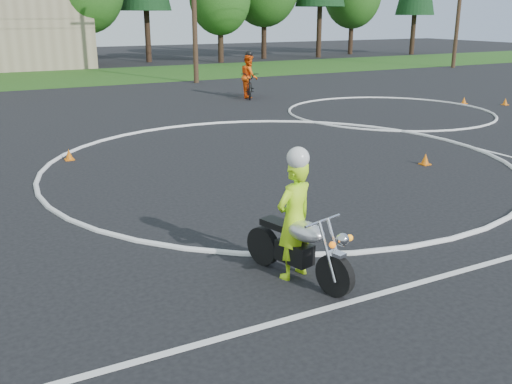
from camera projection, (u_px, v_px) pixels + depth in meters
name	position (u px, v px, depth m)	size (l,w,h in m)	color
ground	(347.00, 194.00, 12.46)	(120.00, 120.00, 0.00)	black
grass_strip	(85.00, 77.00, 35.23)	(120.00, 10.00, 0.02)	#1E4714
course_markings	(318.00, 145.00, 17.10)	(19.05, 19.05, 0.12)	silver
primary_motorcycle	(299.00, 247.00, 8.31)	(0.81, 2.01, 1.08)	black
rider_primary_grp	(294.00, 216.00, 8.29)	(0.75, 0.59, 2.00)	#B8F91A
rider_second_grp	(249.00, 81.00, 26.42)	(1.62, 2.38, 2.16)	black
traffic_cones	(432.00, 130.00, 18.66)	(18.65, 10.65, 0.30)	orange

